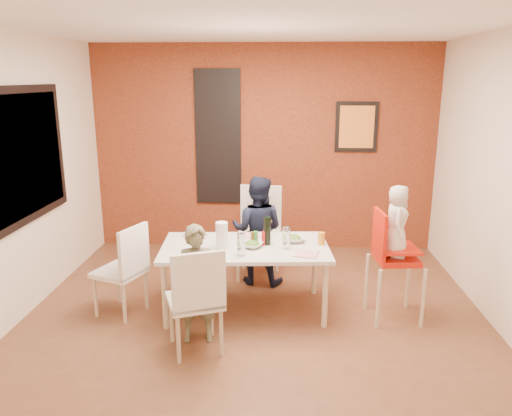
# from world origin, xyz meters

# --- Properties ---
(ground) EXTENTS (4.50, 4.50, 0.00)m
(ground) POSITION_xyz_m (0.00, 0.00, 0.00)
(ground) COLOR brown
(ground) RESTS_ON ground
(ceiling) EXTENTS (4.50, 4.50, 0.02)m
(ceiling) POSITION_xyz_m (0.00, 0.00, 2.70)
(ceiling) COLOR white
(ceiling) RESTS_ON wall_back
(wall_back) EXTENTS (4.50, 0.02, 2.70)m
(wall_back) POSITION_xyz_m (0.00, 2.25, 1.35)
(wall_back) COLOR #F3E3C9
(wall_back) RESTS_ON ground
(wall_front) EXTENTS (4.50, 0.02, 2.70)m
(wall_front) POSITION_xyz_m (0.00, -2.25, 1.35)
(wall_front) COLOR #F3E3C9
(wall_front) RESTS_ON ground
(wall_left) EXTENTS (0.02, 4.50, 2.70)m
(wall_left) POSITION_xyz_m (-2.25, 0.00, 1.35)
(wall_left) COLOR #F3E3C9
(wall_left) RESTS_ON ground
(brick_accent_wall) EXTENTS (4.50, 0.02, 2.70)m
(brick_accent_wall) POSITION_xyz_m (0.00, 2.23, 1.35)
(brick_accent_wall) COLOR maroon
(brick_accent_wall) RESTS_ON ground
(picture_window_frame) EXTENTS (0.05, 1.70, 1.30)m
(picture_window_frame) POSITION_xyz_m (-2.22, 0.20, 1.55)
(picture_window_frame) COLOR black
(picture_window_frame) RESTS_ON wall_left
(picture_window_pane) EXTENTS (0.02, 1.55, 1.15)m
(picture_window_pane) POSITION_xyz_m (-2.21, 0.20, 1.55)
(picture_window_pane) COLOR black
(picture_window_pane) RESTS_ON wall_left
(glassblock_strip) EXTENTS (0.55, 0.03, 1.70)m
(glassblock_strip) POSITION_xyz_m (-0.60, 2.21, 1.50)
(glassblock_strip) COLOR silver
(glassblock_strip) RESTS_ON wall_back
(glassblock_surround) EXTENTS (0.60, 0.03, 1.76)m
(glassblock_surround) POSITION_xyz_m (-0.60, 2.21, 1.50)
(glassblock_surround) COLOR black
(glassblock_surround) RESTS_ON wall_back
(art_print_frame) EXTENTS (0.54, 0.03, 0.64)m
(art_print_frame) POSITION_xyz_m (1.20, 2.21, 1.65)
(art_print_frame) COLOR black
(art_print_frame) RESTS_ON wall_back
(art_print_canvas) EXTENTS (0.44, 0.01, 0.54)m
(art_print_canvas) POSITION_xyz_m (1.20, 2.19, 1.65)
(art_print_canvas) COLOR orange
(art_print_canvas) RESTS_ON wall_back
(dining_table) EXTENTS (1.68, 1.01, 0.68)m
(dining_table) POSITION_xyz_m (-0.10, 0.27, 0.62)
(dining_table) COLOR silver
(dining_table) RESTS_ON ground
(chair_near) EXTENTS (0.56, 0.56, 0.94)m
(chair_near) POSITION_xyz_m (-0.44, -0.59, 0.53)
(chair_near) COLOR silver
(chair_near) RESTS_ON ground
(chair_far) EXTENTS (0.53, 0.53, 1.05)m
(chair_far) POSITION_xyz_m (-0.01, 1.23, 0.59)
(chair_far) COLOR beige
(chair_far) RESTS_ON ground
(chair_left) EXTENTS (0.55, 0.55, 0.91)m
(chair_left) POSITION_xyz_m (-1.25, 0.10, 0.51)
(chair_left) COLOR white
(chair_left) RESTS_ON ground
(high_chair) EXTENTS (0.49, 0.49, 1.07)m
(high_chair) POSITION_xyz_m (1.29, 0.17, 0.64)
(high_chair) COLOR red
(high_chair) RESTS_ON ground
(child_near) EXTENTS (0.42, 0.31, 1.06)m
(child_near) POSITION_xyz_m (-0.47, -0.35, 0.53)
(child_near) COLOR #605F45
(child_near) RESTS_ON ground
(child_far) EXTENTS (0.67, 0.56, 1.23)m
(child_far) POSITION_xyz_m (-0.02, 0.98, 0.61)
(child_far) COLOR black
(child_far) RESTS_ON ground
(toddler) EXTENTS (0.26, 0.36, 0.68)m
(toddler) POSITION_xyz_m (1.32, 0.17, 0.97)
(toddler) COLOR silver
(toddler) RESTS_ON high_chair
(plate_near_left) EXTENTS (0.22, 0.22, 0.01)m
(plate_near_left) POSITION_xyz_m (-0.40, -0.13, 0.68)
(plate_near_left) COLOR white
(plate_near_left) RESTS_ON dining_table
(plate_far_mid) EXTENTS (0.26, 0.26, 0.01)m
(plate_far_mid) POSITION_xyz_m (-0.07, 0.59, 0.68)
(plate_far_mid) COLOR white
(plate_far_mid) RESTS_ON dining_table
(plate_near_right) EXTENTS (0.25, 0.25, 0.01)m
(plate_near_right) POSITION_xyz_m (0.48, 0.05, 0.68)
(plate_near_right) COLOR white
(plate_near_right) RESTS_ON dining_table
(plate_far_left) EXTENTS (0.27, 0.27, 0.01)m
(plate_far_left) POSITION_xyz_m (-0.65, 0.51, 0.68)
(plate_far_left) COLOR silver
(plate_far_left) RESTS_ON dining_table
(salad_bowl_a) EXTENTS (0.26, 0.26, 0.05)m
(salad_bowl_a) POSITION_xyz_m (-0.03, 0.22, 0.70)
(salad_bowl_a) COLOR white
(salad_bowl_a) RESTS_ON dining_table
(salad_bowl_b) EXTENTS (0.25, 0.25, 0.06)m
(salad_bowl_b) POSITION_xyz_m (0.37, 0.42, 0.70)
(salad_bowl_b) COLOR silver
(salad_bowl_b) RESTS_ON dining_table
(wine_bottle) EXTENTS (0.07, 0.07, 0.28)m
(wine_bottle) POSITION_xyz_m (0.11, 0.31, 0.81)
(wine_bottle) COLOR black
(wine_bottle) RESTS_ON dining_table
(wine_glass_a) EXTENTS (0.07, 0.07, 0.21)m
(wine_glass_a) POSITION_xyz_m (-0.12, -0.01, 0.78)
(wine_glass_a) COLOR silver
(wine_glass_a) RESTS_ON dining_table
(wine_glass_b) EXTENTS (0.07, 0.07, 0.21)m
(wine_glass_b) POSITION_xyz_m (0.29, 0.21, 0.78)
(wine_glass_b) COLOR white
(wine_glass_b) RESTS_ON dining_table
(paper_towel_roll) EXTENTS (0.12, 0.12, 0.26)m
(paper_towel_roll) POSITION_xyz_m (-0.32, 0.18, 0.81)
(paper_towel_roll) COLOR white
(paper_towel_roll) RESTS_ON dining_table
(condiment_red) EXTENTS (0.04, 0.04, 0.14)m
(condiment_red) POSITION_xyz_m (0.07, 0.29, 0.75)
(condiment_red) COLOR red
(condiment_red) RESTS_ON dining_table
(condiment_green) EXTENTS (0.04, 0.04, 0.15)m
(condiment_green) POSITION_xyz_m (0.00, 0.25, 0.75)
(condiment_green) COLOR #2F7928
(condiment_green) RESTS_ON dining_table
(condiment_brown) EXTENTS (0.04, 0.04, 0.14)m
(condiment_brown) POSITION_xyz_m (-0.03, 0.27, 0.75)
(condiment_brown) COLOR brown
(condiment_brown) RESTS_ON dining_table
(sippy_cup) EXTENTS (0.07, 0.07, 0.12)m
(sippy_cup) POSITION_xyz_m (0.64, 0.35, 0.74)
(sippy_cup) COLOR orange
(sippy_cup) RESTS_ON dining_table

